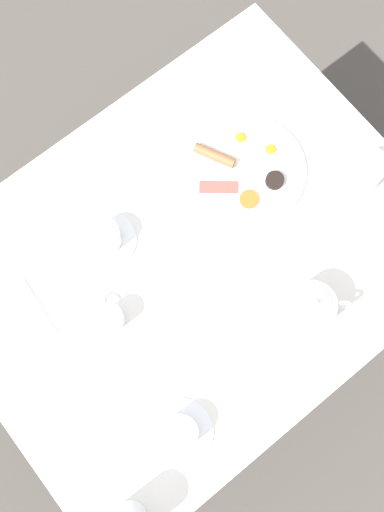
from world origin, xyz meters
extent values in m
plane|color=#4C4742|center=(0.00, 0.00, 0.00)|extent=(8.00, 8.00, 0.00)
cube|color=silver|center=(0.00, 0.00, 0.74)|extent=(0.90, 1.16, 0.03)
cylinder|color=brown|center=(0.40, -0.53, 0.36)|extent=(0.04, 0.04, 0.73)
cylinder|color=white|center=(0.09, -0.24, 0.76)|extent=(0.31, 0.31, 0.01)
cylinder|color=white|center=(0.09, -0.32, 0.77)|extent=(0.07, 0.07, 0.00)
sphere|color=yellow|center=(0.09, -0.32, 0.78)|extent=(0.03, 0.03, 0.03)
cylinder|color=white|center=(0.16, -0.28, 0.77)|extent=(0.06, 0.06, 0.00)
sphere|color=yellow|center=(0.16, -0.28, 0.78)|extent=(0.03, 0.03, 0.03)
cylinder|color=brown|center=(0.17, -0.20, 0.78)|extent=(0.11, 0.07, 0.03)
cube|color=#B74C42|center=(0.10, -0.16, 0.77)|extent=(0.08, 0.09, 0.01)
cylinder|color=#D16023|center=(0.03, -0.20, 0.78)|extent=(0.05, 0.05, 0.01)
cylinder|color=black|center=(0.02, -0.28, 0.78)|extent=(0.05, 0.05, 0.02)
cylinder|color=white|center=(-0.27, -0.13, 0.81)|extent=(0.11, 0.11, 0.10)
cylinder|color=white|center=(-0.27, -0.13, 0.86)|extent=(0.08, 0.08, 0.01)
sphere|color=white|center=(-0.27, -0.13, 0.88)|extent=(0.02, 0.02, 0.02)
cone|color=white|center=(-0.23, -0.07, 0.82)|extent=(0.05, 0.06, 0.05)
torus|color=white|center=(-0.30, -0.18, 0.81)|extent=(0.05, 0.07, 0.08)
cylinder|color=white|center=(0.16, 0.14, 0.76)|extent=(0.15, 0.15, 0.01)
cylinder|color=white|center=(0.16, 0.14, 0.80)|extent=(0.08, 0.08, 0.06)
cylinder|color=brown|center=(0.16, 0.14, 0.79)|extent=(0.07, 0.07, 0.05)
torus|color=white|center=(0.20, 0.16, 0.80)|extent=(0.04, 0.03, 0.05)
cylinder|color=white|center=(-0.30, 0.27, 0.76)|extent=(0.15, 0.15, 0.01)
cylinder|color=white|center=(-0.30, 0.27, 0.80)|extent=(0.08, 0.08, 0.06)
cylinder|color=brown|center=(-0.30, 0.27, 0.79)|extent=(0.07, 0.07, 0.05)
torus|color=white|center=(-0.30, 0.31, 0.80)|extent=(0.01, 0.05, 0.05)
cylinder|color=white|center=(-0.10, -0.46, 0.81)|extent=(0.08, 0.08, 0.10)
cylinder|color=white|center=(0.00, 0.24, 0.79)|extent=(0.06, 0.06, 0.07)
torus|color=white|center=(0.04, 0.24, 0.79)|extent=(0.05, 0.01, 0.05)
cube|color=white|center=(0.13, 0.41, 0.76)|extent=(0.18, 0.12, 0.01)
cube|color=silver|center=(0.34, -0.44, 0.76)|extent=(0.08, 0.15, 0.00)
cube|color=silver|center=(0.02, 0.04, 0.76)|extent=(0.14, 0.10, 0.00)
cube|color=silver|center=(-0.20, 0.11, 0.76)|extent=(0.13, 0.12, 0.00)
camera|label=1|loc=(-0.27, 0.22, 2.16)|focal=42.00mm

